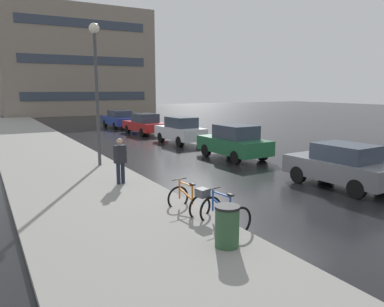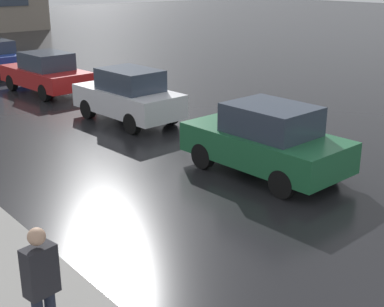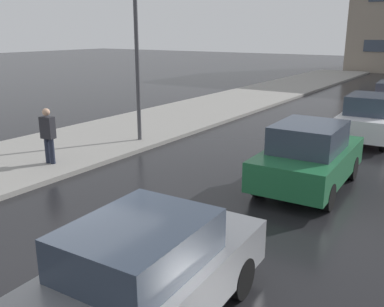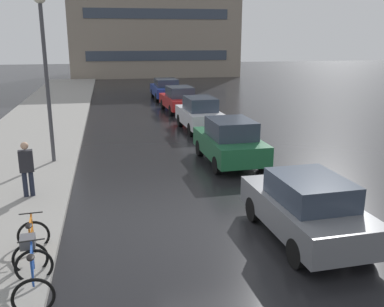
{
  "view_description": "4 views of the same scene",
  "coord_description": "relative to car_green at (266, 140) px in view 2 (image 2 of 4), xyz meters",
  "views": [
    {
      "loc": [
        -8.98,
        -9.23,
        3.51
      ],
      "look_at": [
        -1.87,
        3.25,
        1.01
      ],
      "focal_mm": 35.0,
      "sensor_mm": 36.0,
      "label": 1
    },
    {
      "loc": [
        -6.96,
        -2.12,
        4.64
      ],
      "look_at": [
        -0.87,
        5.13,
        1.4
      ],
      "focal_mm": 50.0,
      "sensor_mm": 36.0,
      "label": 2
    },
    {
      "loc": [
        5.52,
        -4.34,
        3.92
      ],
      "look_at": [
        0.02,
        3.83,
        1.09
      ],
      "focal_mm": 40.0,
      "sensor_mm": 36.0,
      "label": 3
    },
    {
      "loc": [
        -2.3,
        -9.22,
        4.72
      ],
      "look_at": [
        0.26,
        3.81,
        1.06
      ],
      "focal_mm": 40.0,
      "sensor_mm": 36.0,
      "label": 4
    }
  ],
  "objects": [
    {
      "name": "pedestrian",
      "position": [
        -6.89,
        -2.62,
        0.16
      ],
      "size": [
        0.43,
        0.3,
        1.79
      ],
      "color": "#1E2333",
      "rests_on": "ground"
    },
    {
      "name": "car_green",
      "position": [
        0.0,
        0.0,
        0.0
      ],
      "size": [
        2.03,
        4.08,
        1.72
      ],
      "color": "#1E6038",
      "rests_on": "ground"
    },
    {
      "name": "car_white",
      "position": [
        0.12,
        6.04,
        0.0
      ],
      "size": [
        1.91,
        3.99,
        1.72
      ],
      "color": "silver",
      "rests_on": "ground"
    },
    {
      "name": "car_red",
      "position": [
        0.03,
        11.84,
        -0.05
      ],
      "size": [
        2.11,
        4.38,
        1.62
      ],
      "color": "#AD1919",
      "rests_on": "ground"
    }
  ]
}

